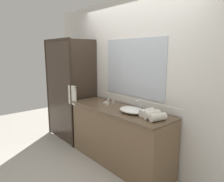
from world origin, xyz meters
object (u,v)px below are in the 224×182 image
object	(u,v)px
soap_dish	(106,103)
rolled_towel_near_edge	(158,117)
faucet	(140,107)
rolled_towel_middle	(152,114)
amenity_bottle_conditioner	(108,103)
rolled_towel_far_edge	(147,112)
amenity_bottle_shampoo	(108,99)
amenity_bottle_body_wash	(113,102)
sink_basin	(132,110)

from	to	relation	value
soap_dish	rolled_towel_near_edge	world-z (taller)	rolled_towel_near_edge
faucet	rolled_towel_near_edge	size ratio (longest dim) A/B	0.75
rolled_towel_middle	soap_dish	bearing A→B (deg)	176.35
faucet	amenity_bottle_conditioner	xyz separation A→B (m)	(-0.57, -0.15, -0.02)
faucet	rolled_towel_middle	bearing A→B (deg)	-25.21
rolled_towel_near_edge	rolled_towel_far_edge	world-z (taller)	rolled_towel_far_edge
amenity_bottle_shampoo	rolled_towel_middle	bearing A→B (deg)	-9.73
rolled_towel_near_edge	rolled_towel_far_edge	xyz separation A→B (m)	(-0.22, 0.05, 0.00)
faucet	rolled_towel_near_edge	bearing A→B (deg)	-21.84
amenity_bottle_shampoo	amenity_bottle_body_wash	bearing A→B (deg)	-14.68
soap_dish	amenity_bottle_shampoo	size ratio (longest dim) A/B	1.30
faucet	amenity_bottle_body_wash	xyz separation A→B (m)	(-0.57, -0.03, -0.02)
amenity_bottle_shampoo	rolled_towel_middle	size ratio (longest dim) A/B	0.34
faucet	amenity_bottle_shampoo	world-z (taller)	faucet
amenity_bottle_shampoo	rolled_towel_far_edge	distance (m)	1.02
amenity_bottle_conditioner	amenity_bottle_shampoo	bearing A→B (deg)	138.92
soap_dish	amenity_bottle_body_wash	xyz separation A→B (m)	(0.10, 0.08, 0.02)
amenity_bottle_shampoo	soap_dish	bearing A→B (deg)	-52.08
amenity_bottle_body_wash	rolled_towel_near_edge	world-z (taller)	rolled_towel_near_edge
sink_basin	amenity_bottle_body_wash	world-z (taller)	amenity_bottle_body_wash
soap_dish	amenity_bottle_shampoo	bearing A→B (deg)	127.92
amenity_bottle_conditioner	rolled_towel_middle	size ratio (longest dim) A/B	0.32
amenity_bottle_conditioner	amenity_bottle_body_wash	bearing A→B (deg)	91.03
faucet	rolled_towel_far_edge	bearing A→B (deg)	-28.76
soap_dish	amenity_bottle_conditioner	distance (m)	0.11
faucet	amenity_bottle_conditioner	size ratio (longest dim) A/B	2.34
soap_dish	amenity_bottle_body_wash	distance (m)	0.13
sink_basin	rolled_towel_near_edge	size ratio (longest dim) A/B	1.80
rolled_towel_near_edge	rolled_towel_middle	world-z (taller)	rolled_towel_middle
faucet	rolled_towel_middle	world-z (taller)	faucet
amenity_bottle_conditioner	rolled_towel_far_edge	distance (m)	0.81
soap_dish	rolled_towel_far_edge	bearing A→B (deg)	-2.03
faucet	soap_dish	world-z (taller)	faucet
faucet	rolled_towel_far_edge	xyz separation A→B (m)	(0.24, -0.13, -0.00)
sink_basin	amenity_bottle_conditioner	distance (m)	0.57
rolled_towel_middle	amenity_bottle_shampoo	bearing A→B (deg)	170.27
faucet	rolled_towel_far_edge	distance (m)	0.28
rolled_towel_middle	rolled_towel_near_edge	bearing A→B (deg)	-9.98
faucet	rolled_towel_far_edge	world-z (taller)	faucet
amenity_bottle_shampoo	rolled_towel_middle	world-z (taller)	rolled_towel_middle
soap_dish	rolled_towel_near_edge	size ratio (longest dim) A/B	0.44
amenity_bottle_conditioner	rolled_towel_far_edge	world-z (taller)	rolled_towel_far_edge
soap_dish	rolled_towel_far_edge	world-z (taller)	rolled_towel_far_edge
amenity_bottle_body_wash	rolled_towel_middle	distance (m)	0.93
amenity_bottle_conditioner	rolled_towel_near_edge	bearing A→B (deg)	-2.06
faucet	amenity_bottle_body_wash	world-z (taller)	faucet
sink_basin	soap_dish	size ratio (longest dim) A/B	4.06
amenity_bottle_body_wash	amenity_bottle_shampoo	world-z (taller)	amenity_bottle_body_wash
amenity_bottle_body_wash	sink_basin	bearing A→B (deg)	-14.42
faucet	rolled_towel_near_edge	distance (m)	0.50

